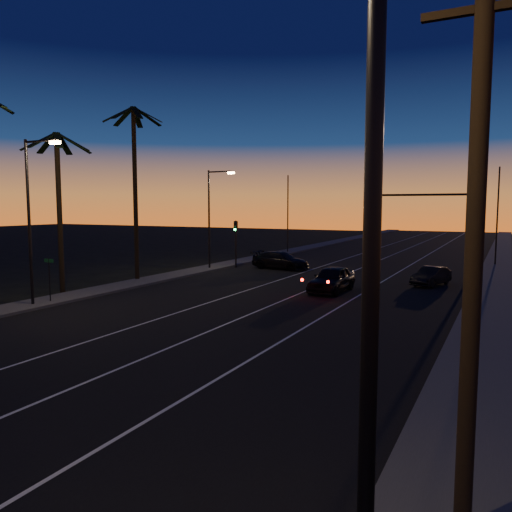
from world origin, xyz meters
The scene contains 20 objects.
road centered at (0.00, 30.00, 0.01)m, with size 20.00×170.00×0.01m, color black.
sidewalk_left centered at (-11.20, 30.00, 0.08)m, with size 2.40×170.00×0.16m, color #3D3D3B.
sidewalk_right centered at (11.20, 30.00, 0.08)m, with size 2.40×170.00×0.16m, color #3D3D3B.
lane_stripe_left centered at (-3.00, 30.00, 0.02)m, with size 0.12×160.00×0.01m, color silver.
lane_stripe_mid centered at (0.50, 30.00, 0.02)m, with size 0.12×160.00×0.01m, color silver.
lane_stripe_right centered at (4.00, 30.00, 0.02)m, with size 0.12×160.00×0.01m, color silver.
palm_mid centered at (-13.20, 24.00, 6.25)m, with size 4.25×4.16×10.03m.
palm_far centered at (-12.20, 30.00, 7.61)m, with size 4.25×4.16×12.53m.
streetlight_left_near centered at (-10.70, 20.00, 5.32)m, with size 2.55×0.26×9.00m.
streetlight_left_far centered at (-10.69, 38.00, 5.06)m, with size 2.55×0.26×8.50m.
streetlight_right_near centered at (10.70, 6.00, 5.32)m, with size 2.55×0.26×9.00m.
street_sign centered at (-10.80, 21.00, 1.66)m, with size 0.70×0.06×2.60m.
utility_pole centered at (11.60, 10.00, 5.32)m, with size 2.20×0.28×10.00m.
signal_mast centered at (7.14, 39.99, 4.78)m, with size 7.10×0.41×7.00m.
signal_post centered at (-9.50, 39.98, 2.89)m, with size 0.28×0.37×4.20m.
far_pole_left centered at (-11.00, 55.00, 4.50)m, with size 0.14×0.14×9.00m, color black.
far_pole_right centered at (11.00, 52.00, 4.50)m, with size 0.14×0.14×9.00m, color black.
lead_car centered at (2.05, 31.98, 0.83)m, with size 2.08×5.41×1.64m.
right_car centered at (7.37, 37.56, 0.65)m, with size 2.37×4.11×1.28m.
cross_car centered at (-5.62, 41.01, 0.77)m, with size 5.40×2.68×1.51m.
Camera 1 is at (12.08, 1.64, 5.51)m, focal length 35.00 mm.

